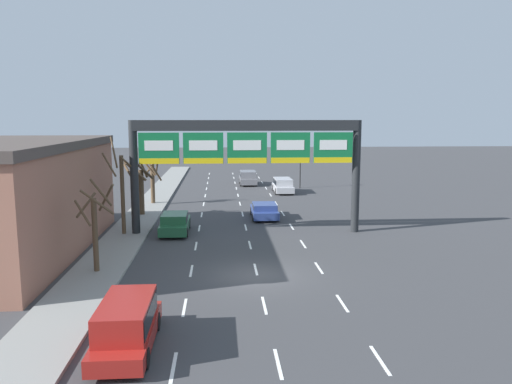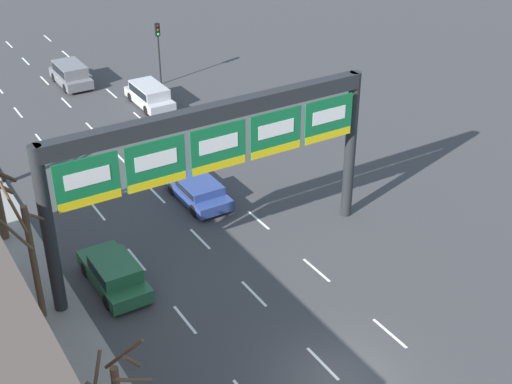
# 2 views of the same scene
# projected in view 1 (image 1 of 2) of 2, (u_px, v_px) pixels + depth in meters

# --- Properties ---
(ground_plane) EXTENTS (220.00, 220.00, 0.00)m
(ground_plane) POSITION_uv_depth(u_px,v_px,m) (257.00, 275.00, 24.70)
(ground_plane) COLOR #3D3D3F
(sidewalk_left) EXTENTS (2.80, 110.00, 0.15)m
(sidewalk_left) POSITION_uv_depth(u_px,v_px,m) (92.00, 278.00, 24.12)
(sidewalk_left) COLOR gray
(sidewalk_left) RESTS_ON ground_plane
(lane_dashes) EXTENTS (6.72, 67.00, 0.01)m
(lane_dashes) POSITION_uv_depth(u_px,v_px,m) (244.00, 220.00, 38.02)
(lane_dashes) COLOR white
(lane_dashes) RESTS_ON ground_plane
(sign_gantry) EXTENTS (15.34, 0.70, 7.60)m
(sign_gantry) POSITION_uv_depth(u_px,v_px,m) (247.00, 148.00, 32.86)
(sign_gantry) COLOR #232628
(sign_gantry) RESTS_ON ground_plane
(car_green) EXTENTS (1.86, 4.47, 1.39)m
(car_green) POSITION_uv_depth(u_px,v_px,m) (175.00, 222.00, 33.68)
(car_green) COLOR #235B38
(car_green) RESTS_ON ground_plane
(suv_silver) EXTENTS (1.88, 4.54, 1.50)m
(suv_silver) POSITION_uv_depth(u_px,v_px,m) (283.00, 185.00, 52.04)
(suv_silver) COLOR #B7B7BC
(suv_silver) RESTS_ON ground_plane
(suv_grey) EXTENTS (1.95, 4.35, 1.61)m
(suv_grey) POSITION_uv_depth(u_px,v_px,m) (248.00, 177.00, 58.30)
(suv_grey) COLOR slate
(suv_grey) RESTS_ON ground_plane
(car_blue) EXTENTS (1.98, 4.31, 1.19)m
(car_blue) POSITION_uv_depth(u_px,v_px,m) (264.00, 210.00, 38.75)
(car_blue) COLOR navy
(car_blue) RESTS_ON ground_plane
(suv_red) EXTENTS (1.80, 4.75, 1.70)m
(suv_red) POSITION_uv_depth(u_px,v_px,m) (127.00, 322.00, 16.71)
(suv_red) COLOR maroon
(suv_red) RESTS_ON ground_plane
(traffic_light_near_gantry) EXTENTS (0.30, 0.35, 4.52)m
(traffic_light_near_gantry) POSITION_uv_depth(u_px,v_px,m) (300.00, 159.00, 55.14)
(traffic_light_near_gantry) COLOR black
(traffic_light_near_gantry) RESTS_ON ground_plane
(tree_bare_closest) EXTENTS (2.43, 1.68, 4.37)m
(tree_bare_closest) POSITION_uv_depth(u_px,v_px,m) (140.00, 185.00, 39.17)
(tree_bare_closest) COLOR brown
(tree_bare_closest) RESTS_ON sidewalk_left
(tree_bare_second) EXTENTS (2.02, 2.12, 4.75)m
(tree_bare_second) POSITION_uv_depth(u_px,v_px,m) (95.00, 224.00, 24.57)
(tree_bare_second) COLOR brown
(tree_bare_second) RESTS_ON sidewalk_left
(tree_bare_third) EXTENTS (2.09, 1.51, 6.40)m
(tree_bare_third) POSITION_uv_depth(u_px,v_px,m) (121.00, 189.00, 32.53)
(tree_bare_third) COLOR brown
(tree_bare_third) RESTS_ON sidewalk_left
(tree_bare_furthest) EXTENTS (1.48, 1.61, 4.53)m
(tree_bare_furthest) POSITION_uv_depth(u_px,v_px,m) (153.00, 178.00, 44.63)
(tree_bare_furthest) COLOR brown
(tree_bare_furthest) RESTS_ON sidewalk_left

